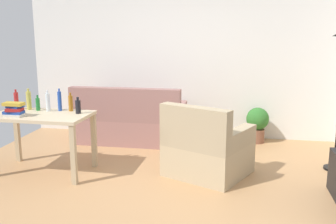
# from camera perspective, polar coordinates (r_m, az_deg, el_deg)

# --- Properties ---
(ground_plane) EXTENTS (5.20, 4.40, 0.02)m
(ground_plane) POSITION_cam_1_polar(r_m,az_deg,el_deg) (4.77, -2.28, -10.16)
(ground_plane) COLOR tan
(wall_rear) EXTENTS (5.20, 0.10, 2.70)m
(wall_rear) POSITION_cam_1_polar(r_m,az_deg,el_deg) (6.60, 1.79, 8.19)
(wall_rear) COLOR silver
(wall_rear) RESTS_ON ground_plane
(couch) EXTENTS (1.74, 0.84, 0.92)m
(couch) POSITION_cam_1_polar(r_m,az_deg,el_deg) (6.32, -5.64, -1.62)
(couch) COLOR #996B66
(couch) RESTS_ON ground_plane
(desk) EXTENTS (1.22, 0.73, 0.76)m
(desk) POSITION_cam_1_polar(r_m,az_deg,el_deg) (5.12, -18.06, -1.47)
(desk) COLOR #C6B28E
(desk) RESTS_ON ground_plane
(potted_plant) EXTENTS (0.36, 0.36, 0.57)m
(potted_plant) POSITION_cam_1_polar(r_m,az_deg,el_deg) (6.39, 12.99, -1.50)
(potted_plant) COLOR brown
(potted_plant) RESTS_ON ground_plane
(armchair) EXTENTS (1.17, 1.14, 0.92)m
(armchair) POSITION_cam_1_polar(r_m,az_deg,el_deg) (4.87, 5.61, -5.62)
(armchair) COLOR tan
(armchair) RESTS_ON ground_plane
(bottle_red) EXTENTS (0.06, 0.06, 0.26)m
(bottle_red) POSITION_cam_1_polar(r_m,az_deg,el_deg) (5.48, -21.37, 1.59)
(bottle_red) COLOR #AD2323
(bottle_red) RESTS_ON desk
(bottle_squat) EXTENTS (0.06, 0.06, 0.28)m
(bottle_squat) POSITION_cam_1_polar(r_m,az_deg,el_deg) (5.40, -19.76, 1.64)
(bottle_squat) COLOR #BCB24C
(bottle_squat) RESTS_ON desk
(bottle_green) EXTENTS (0.05, 0.05, 0.20)m
(bottle_green) POSITION_cam_1_polar(r_m,az_deg,el_deg) (5.31, -18.56, 1.12)
(bottle_green) COLOR #1E722D
(bottle_green) RESTS_ON desk
(bottle_clear) EXTENTS (0.05, 0.05, 0.27)m
(bottle_clear) POSITION_cam_1_polar(r_m,az_deg,el_deg) (5.22, -17.22, 1.42)
(bottle_clear) COLOR silver
(bottle_clear) RESTS_ON desk
(bottle_blue) EXTENTS (0.05, 0.05, 0.29)m
(bottle_blue) POSITION_cam_1_polar(r_m,az_deg,el_deg) (5.20, -15.62, 1.58)
(bottle_blue) COLOR #2347A3
(bottle_blue) RESTS_ON desk
(bottle_amber) EXTENTS (0.06, 0.06, 0.24)m
(bottle_amber) POSITION_cam_1_polar(r_m,az_deg,el_deg) (5.15, -14.10, 1.29)
(bottle_amber) COLOR #9E6019
(bottle_amber) RESTS_ON desk
(bottle_dark) EXTENTS (0.07, 0.07, 0.21)m
(bottle_dark) POSITION_cam_1_polar(r_m,az_deg,el_deg) (4.98, -13.07, 0.80)
(bottle_dark) COLOR black
(bottle_dark) RESTS_ON desk
(book_stack) EXTENTS (0.25, 0.19, 0.17)m
(book_stack) POSITION_cam_1_polar(r_m,az_deg,el_deg) (5.05, -21.66, 0.33)
(book_stack) COLOR beige
(book_stack) RESTS_ON desk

